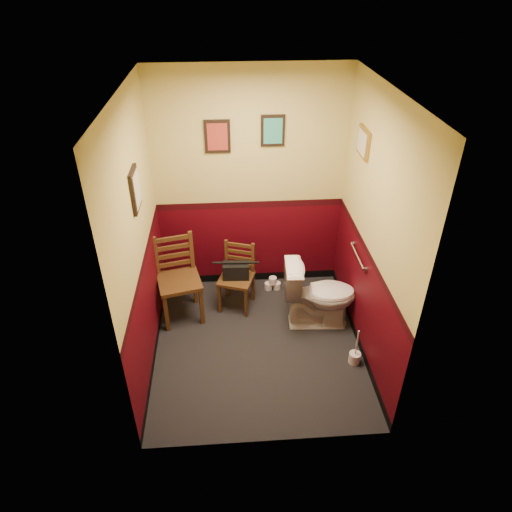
{
  "coord_description": "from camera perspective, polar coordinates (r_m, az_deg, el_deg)",
  "views": [
    {
      "loc": [
        -0.28,
        -3.65,
        3.56
      ],
      "look_at": [
        0.0,
        0.25,
        1.0
      ],
      "focal_mm": 32.0,
      "sensor_mm": 36.0,
      "label": 1
    }
  ],
  "objects": [
    {
      "name": "grab_bar",
      "position": [
        4.89,
        12.61,
        0.01
      ],
      "size": [
        0.05,
        0.56,
        0.06
      ],
      "color": "silver",
      "rests_on": "wall_right"
    },
    {
      "name": "wall_right",
      "position": [
        4.49,
        14.4,
        2.55
      ],
      "size": [
        0.0,
        2.4,
        2.7
      ],
      "primitive_type": "cube",
      "rotation": [
        1.57,
        0.0,
        -1.57
      ],
      "color": "#3F040C",
      "rests_on": "ground"
    },
    {
      "name": "handbag",
      "position": [
        5.3,
        -2.52,
        -1.83
      ],
      "size": [
        0.31,
        0.17,
        0.22
      ],
      "rotation": [
        0.0,
        0.0,
        -0.05
      ],
      "color": "black",
      "rests_on": "chair_right"
    },
    {
      "name": "chair_right",
      "position": [
        5.39,
        -2.38,
        -2.6
      ],
      "size": [
        0.48,
        0.48,
        0.81
      ],
      "rotation": [
        0.0,
        0.0,
        -0.32
      ],
      "color": "brown",
      "rests_on": "floor"
    },
    {
      "name": "toilet",
      "position": [
        5.18,
        7.94,
        -4.8
      ],
      "size": [
        0.84,
        0.5,
        0.8
      ],
      "primitive_type": "imported",
      "rotation": [
        0.0,
        0.0,
        1.51
      ],
      "color": "white",
      "rests_on": "floor"
    },
    {
      "name": "framed_print_back_b",
      "position": [
        5.1,
        2.12,
        15.39
      ],
      "size": [
        0.26,
        0.04,
        0.34
      ],
      "color": "black",
      "rests_on": "wall_back"
    },
    {
      "name": "wall_back",
      "position": [
        5.34,
        -0.75,
        8.75
      ],
      "size": [
        2.2,
        0.0,
        2.7
      ],
      "primitive_type": "cube",
      "rotation": [
        1.57,
        0.0,
        0.0
      ],
      "color": "#3F040C",
      "rests_on": "ground"
    },
    {
      "name": "tp_stack",
      "position": [
        5.83,
        2.09,
        -3.52
      ],
      "size": [
        0.21,
        0.11,
        0.18
      ],
      "color": "silver",
      "rests_on": "floor"
    },
    {
      "name": "wall_front",
      "position": [
        3.31,
        1.84,
        -8.69
      ],
      "size": [
        2.2,
        0.0,
        2.7
      ],
      "primitive_type": "cube",
      "rotation": [
        -1.57,
        0.0,
        0.0
      ],
      "color": "#3F040C",
      "rests_on": "ground"
    },
    {
      "name": "chair_left",
      "position": [
        5.26,
        -9.67,
        -2.85
      ],
      "size": [
        0.56,
        0.56,
        1.0
      ],
      "rotation": [
        0.0,
        0.0,
        0.23
      ],
      "color": "brown",
      "rests_on": "floor"
    },
    {
      "name": "wall_left",
      "position": [
        4.35,
        -14.38,
        1.48
      ],
      "size": [
        0.0,
        2.4,
        2.7
      ],
      "primitive_type": "cube",
      "rotation": [
        1.57,
        0.0,
        1.57
      ],
      "color": "#3F040C",
      "rests_on": "ground"
    },
    {
      "name": "toilet_brush",
      "position": [
        4.98,
        12.23,
        -12.24
      ],
      "size": [
        0.12,
        0.12,
        0.44
      ],
      "color": "silver",
      "rests_on": "floor"
    },
    {
      "name": "framed_print_back_a",
      "position": [
        5.09,
        -4.85,
        14.66
      ],
      "size": [
        0.28,
        0.04,
        0.36
      ],
      "color": "black",
      "rests_on": "wall_back"
    },
    {
      "name": "framed_print_right",
      "position": [
        4.71,
        13.27,
        13.65
      ],
      "size": [
        0.04,
        0.34,
        0.28
      ],
      "color": "olive",
      "rests_on": "wall_right"
    },
    {
      "name": "floor",
      "position": [
        5.11,
        0.21,
        -10.98
      ],
      "size": [
        2.2,
        2.4,
        0.0
      ],
      "primitive_type": "cube",
      "color": "black",
      "rests_on": "ground"
    },
    {
      "name": "ceiling",
      "position": [
        3.76,
        0.29,
        19.97
      ],
      "size": [
        2.2,
        2.4,
        0.0
      ],
      "primitive_type": "cube",
      "rotation": [
        3.14,
        0.0,
        0.0
      ],
      "color": "silver",
      "rests_on": "ground"
    },
    {
      "name": "framed_print_left",
      "position": [
        4.2,
        -14.85,
        8.02
      ],
      "size": [
        0.04,
        0.3,
        0.38
      ],
      "color": "black",
      "rests_on": "wall_left"
    }
  ]
}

